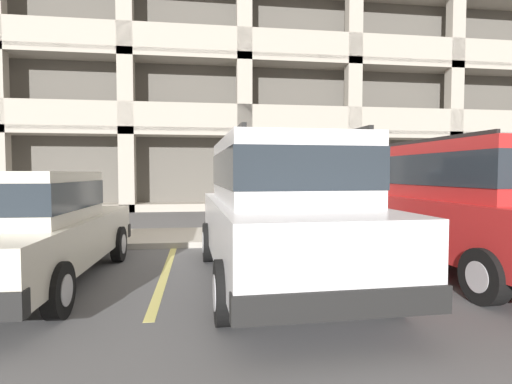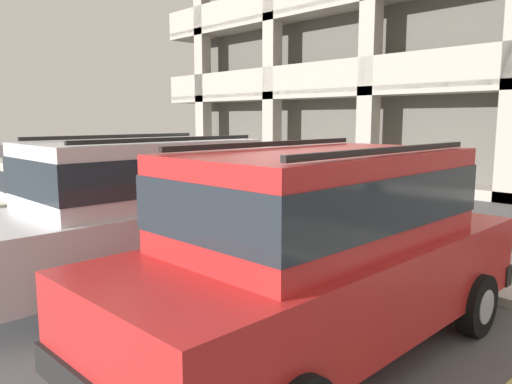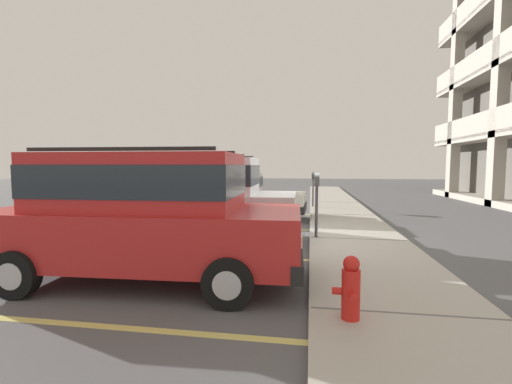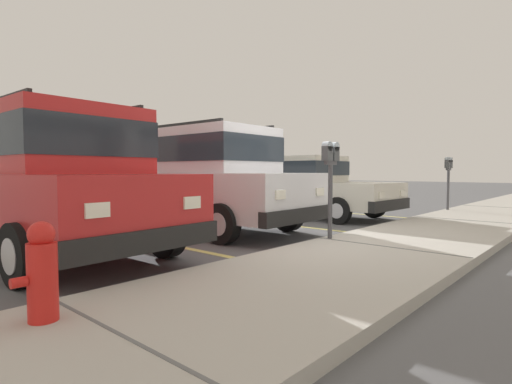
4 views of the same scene
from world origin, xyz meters
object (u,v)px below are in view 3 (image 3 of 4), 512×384
object	(u,v)px
parking_meter_near	(317,190)
fire_hydrant	(351,288)
dark_hatchback	(145,211)
parking_meter_far	(313,181)
red_sedan	(235,194)
silver_suv	(196,195)

from	to	relation	value
parking_meter_near	fire_hydrant	size ratio (longest dim) A/B	2.14
dark_hatchback	parking_meter_far	world-z (taller)	dark_hatchback
red_sedan	fire_hydrant	bearing A→B (deg)	22.98
parking_meter_far	fire_hydrant	size ratio (longest dim) A/B	2.03
dark_hatchback	parking_meter_near	bearing A→B (deg)	137.44
red_sedan	parking_meter_near	world-z (taller)	parking_meter_near
silver_suv	parking_meter_far	bearing A→B (deg)	154.13
fire_hydrant	dark_hatchback	bearing A→B (deg)	-111.41
silver_suv	dark_hatchback	size ratio (longest dim) A/B	1.00
parking_meter_far	fire_hydrant	distance (m)	10.47
dark_hatchback	parking_meter_far	size ratio (longest dim) A/B	3.42
dark_hatchback	silver_suv	bearing A→B (deg)	-178.56
red_sedan	fire_hydrant	world-z (taller)	red_sedan
parking_meter_near	parking_meter_far	size ratio (longest dim) A/B	1.05
red_sedan	fire_hydrant	distance (m)	8.06
dark_hatchback	parking_meter_near	size ratio (longest dim) A/B	3.24
red_sedan	dark_hatchback	bearing A→B (deg)	1.41
parking_meter_near	parking_meter_far	xyz separation A→B (m)	(-6.13, -0.04, -0.06)
parking_meter_near	fire_hydrant	bearing A→B (deg)	3.94
red_sedan	dark_hatchback	distance (m)	6.35
silver_suv	parking_meter_near	xyz separation A→B (m)	(-0.16, 2.86, 0.15)
red_sedan	dark_hatchback	world-z (taller)	dark_hatchback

